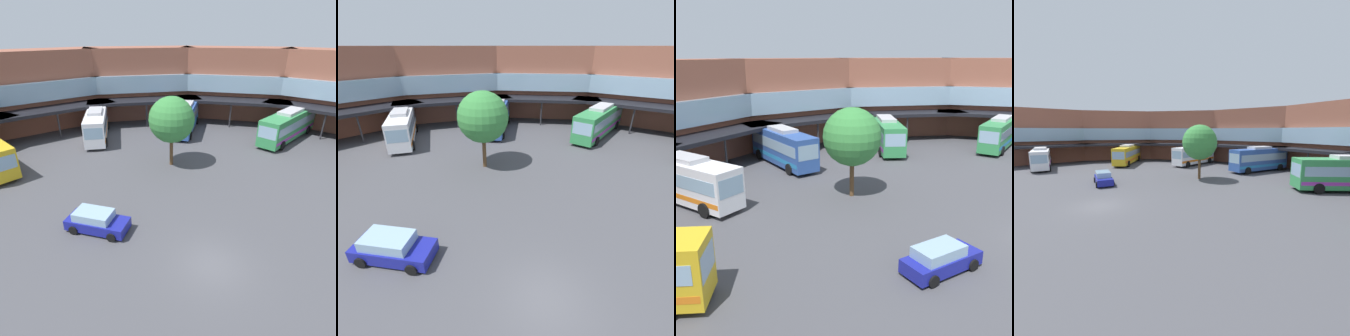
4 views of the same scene
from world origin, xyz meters
TOP-DOWN VIEW (x-y plane):
  - station_building at (0.00, 22.82)m, footprint 77.25×38.57m
  - bus_1 at (24.72, 7.19)m, footprint 11.88×3.19m
  - bus_2 at (5.07, 25.24)m, footprint 6.45×10.44m
  - bus_3 at (-7.10, 24.75)m, footprint 3.12×10.17m
  - bus_5 at (17.18, 19.18)m, footprint 11.36×8.87m
  - parked_car at (-6.90, 4.96)m, footprint 4.73×3.62m
  - plaza_tree at (0.67, 14.63)m, footprint 4.63×4.63m

SIDE VIEW (x-z plane):
  - parked_car at x=-6.90m, z-range -0.03..1.50m
  - bus_3 at x=-7.10m, z-range 0.02..3.81m
  - bus_1 at x=24.72m, z-range 0.02..3.86m
  - bus_5 at x=17.18m, z-range 0.02..3.90m
  - bus_2 at x=5.07m, z-range 0.02..3.97m
  - plaza_tree at x=0.67m, z-range 1.28..8.51m
  - station_building at x=0.00m, z-range 0.03..10.65m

